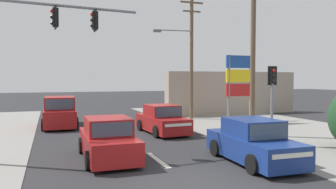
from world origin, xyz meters
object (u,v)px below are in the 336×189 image
at_px(traffic_signal_mast, 33,47).
at_px(sedan_oncoming_near, 108,140).
at_px(utility_pole_background_right, 190,53).
at_px(sedan_crossing_left, 162,120).
at_px(suv_oncoming_mid, 60,113).
at_px(utility_pole_midground_right, 253,44).
at_px(shopping_plaza_sign, 240,79).
at_px(sedan_receding_far, 253,143).
at_px(pedestal_signal_right_kerb, 272,92).

height_order(traffic_signal_mast, sedan_oncoming_near, traffic_signal_mast).
bearing_deg(utility_pole_background_right, sedan_crossing_left, -126.92).
xyz_separation_m(sedan_oncoming_near, suv_oncoming_mid, (-1.44, 9.23, 0.18)).
bearing_deg(utility_pole_midground_right, utility_pole_background_right, 91.04).
xyz_separation_m(shopping_plaza_sign, sedan_receding_far, (-5.28, -9.23, -2.28)).
bearing_deg(utility_pole_background_right, pedestal_signal_right_kerb, -92.86).
bearing_deg(utility_pole_midground_right, sedan_oncoming_near, -163.40).
bearing_deg(traffic_signal_mast, sedan_oncoming_near, -12.83).
bearing_deg(suv_oncoming_mid, sedan_receding_far, -61.48).
bearing_deg(sedan_receding_far, sedan_oncoming_near, 154.65).
distance_m(pedestal_signal_right_kerb, suv_oncoming_mid, 12.87).
height_order(shopping_plaza_sign, sedan_receding_far, shopping_plaza_sign).
xyz_separation_m(sedan_crossing_left, suv_oncoming_mid, (-5.26, 4.35, 0.18)).
xyz_separation_m(utility_pole_midground_right, utility_pole_background_right, (-0.14, 7.83, 0.08)).
bearing_deg(traffic_signal_mast, utility_pole_midground_right, 9.67).
bearing_deg(pedestal_signal_right_kerb, utility_pole_midground_right, 75.06).
bearing_deg(utility_pole_background_right, sedan_receding_far, -103.52).
distance_m(traffic_signal_mast, pedestal_signal_right_kerb, 10.02).
bearing_deg(pedestal_signal_right_kerb, suv_oncoming_mid, 133.16).
bearing_deg(utility_pole_midground_right, shopping_plaza_sign, 64.98).
bearing_deg(sedan_crossing_left, sedan_oncoming_near, -128.01).
distance_m(utility_pole_midground_right, pedestal_signal_right_kerb, 3.50).
distance_m(sedan_crossing_left, suv_oncoming_mid, 6.83).
distance_m(utility_pole_midground_right, suv_oncoming_mid, 12.28).
relative_size(traffic_signal_mast, suv_oncoming_mid, 1.31).
bearing_deg(utility_pole_background_right, suv_oncoming_mid, -174.05).
distance_m(shopping_plaza_sign, sedan_oncoming_near, 12.47).
bearing_deg(shopping_plaza_sign, sedan_receding_far, -119.77).
bearing_deg(shopping_plaza_sign, suv_oncoming_mid, 168.84).
bearing_deg(pedestal_signal_right_kerb, sedan_receding_far, -138.62).
relative_size(shopping_plaza_sign, sedan_receding_far, 1.07).
bearing_deg(suv_oncoming_mid, pedestal_signal_right_kerb, -46.84).
height_order(utility_pole_midground_right, shopping_plaza_sign, utility_pole_midground_right).
distance_m(utility_pole_background_right, suv_oncoming_mid, 10.13).
distance_m(shopping_plaza_sign, sedan_crossing_left, 6.99).
height_order(utility_pole_midground_right, pedestal_signal_right_kerb, utility_pole_midground_right).
bearing_deg(sedan_receding_far, suv_oncoming_mid, 118.52).
height_order(utility_pole_midground_right, sedan_crossing_left, utility_pole_midground_right).
bearing_deg(sedan_oncoming_near, sedan_crossing_left, 51.99).
height_order(sedan_crossing_left, sedan_oncoming_near, same).
bearing_deg(suv_oncoming_mid, utility_pole_background_right, 5.95).
bearing_deg(utility_pole_background_right, sedan_oncoming_near, -127.45).
bearing_deg(pedestal_signal_right_kerb, utility_pole_background_right, 87.14).
distance_m(utility_pole_background_right, pedestal_signal_right_kerb, 10.59).
distance_m(utility_pole_midground_right, sedan_oncoming_near, 9.26).
height_order(utility_pole_midground_right, traffic_signal_mast, utility_pole_midground_right).
relative_size(utility_pole_midground_right, utility_pole_background_right, 1.01).
relative_size(sedan_oncoming_near, suv_oncoming_mid, 0.93).
bearing_deg(traffic_signal_mast, pedestal_signal_right_kerb, -3.89).
height_order(pedestal_signal_right_kerb, shopping_plaza_sign, shopping_plaza_sign).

